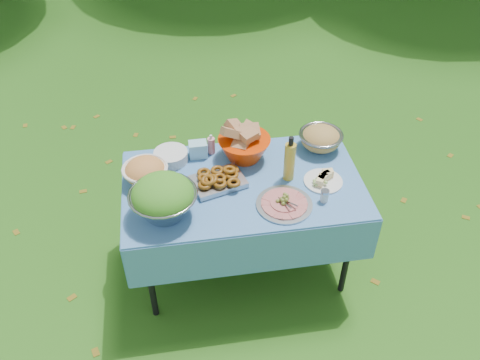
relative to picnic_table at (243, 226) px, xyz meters
name	(u,v)px	position (x,y,z in m)	size (l,w,h in m)	color
ground	(243,264)	(0.00, 0.00, -0.38)	(80.00, 80.00, 0.00)	#153B0A
picnic_table	(243,226)	(0.00, 0.00, 0.00)	(1.46, 0.86, 0.76)	#84C7FF
salad_bowl	(163,198)	(-0.48, -0.20, 0.51)	(0.38, 0.38, 0.25)	#989BA0
pasta_bowl_white	(145,171)	(-0.58, 0.11, 0.46)	(0.27, 0.27, 0.15)	silver
plate_stack	(171,156)	(-0.42, 0.29, 0.42)	(0.22, 0.22, 0.07)	silver
wipes_box	(198,149)	(-0.25, 0.31, 0.43)	(0.12, 0.08, 0.10)	#9AD8EC
sanitizer_bottle	(211,144)	(-0.16, 0.33, 0.45)	(0.05, 0.05, 0.14)	pink
bread_bowl	(244,143)	(0.05, 0.25, 0.49)	(0.34, 0.34, 0.22)	red
pasta_bowl_steel	(321,138)	(0.56, 0.28, 0.46)	(0.29, 0.29, 0.15)	#989BA0
fried_tray	(218,179)	(-0.15, 0.01, 0.42)	(0.31, 0.22, 0.07)	#A3A2A7
charcuterie_platter	(285,200)	(0.21, -0.23, 0.42)	(0.33, 0.33, 0.08)	#A1A4A9
oil_bottle	(290,158)	(0.28, 0.00, 0.53)	(0.07, 0.07, 0.31)	gold
cheese_plate	(324,178)	(0.49, -0.07, 0.41)	(0.24, 0.24, 0.07)	silver
shaker	(325,196)	(0.44, -0.23, 0.42)	(0.05, 0.05, 0.08)	silver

